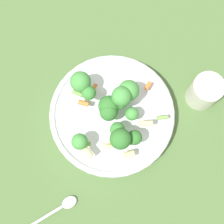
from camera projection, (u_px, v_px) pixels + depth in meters
The scene contains 5 objects.
ground_plane at pixel (112, 118), 0.76m from camera, with size 3.00×3.00×0.00m, color #4C6B38.
bowl at pixel (112, 115), 0.73m from camera, with size 0.29×0.29×0.05m.
pasta_salad at pixel (111, 109), 0.67m from camera, with size 0.23×0.22×0.08m.
cup at pixel (205, 91), 0.73m from camera, with size 0.07×0.07×0.08m.
spoon at pixel (51, 213), 0.70m from camera, with size 0.20×0.07×0.01m.
Camera 1 is at (-0.12, -0.12, 0.74)m, focal length 50.00 mm.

